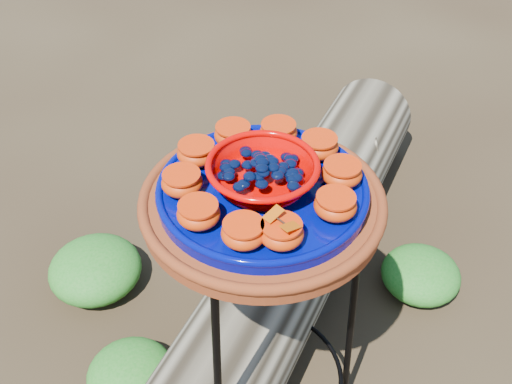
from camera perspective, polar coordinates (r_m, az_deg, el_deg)
plant_stand at (r=1.49m, az=0.47°, el=-11.76°), size 0.44×0.44×0.70m
terracotta_saucer at (r=1.22m, az=0.57°, el=-1.14°), size 0.46×0.46×0.04m
cobalt_plate at (r=1.20m, az=0.58°, el=-0.01°), size 0.39×0.39×0.03m
red_bowl at (r=1.17m, az=0.59°, el=1.48°), size 0.20×0.20×0.05m
glass_gems at (r=1.14m, az=0.61°, el=3.04°), size 0.15×0.15×0.03m
orange_half_0 at (r=1.07m, az=2.26°, el=-3.68°), size 0.08×0.08×0.04m
orange_half_1 at (r=1.12m, az=7.06°, el=-1.22°), size 0.08×0.08×0.04m
orange_half_2 at (r=1.19m, az=7.63°, el=1.63°), size 0.08×0.08×0.04m
orange_half_3 at (r=1.26m, az=5.63°, el=4.05°), size 0.08×0.08×0.04m
orange_half_4 at (r=1.29m, az=2.01°, el=5.30°), size 0.08×0.08×0.04m
orange_half_5 at (r=1.28m, az=-2.05°, el=5.09°), size 0.08×0.08×0.04m
orange_half_6 at (r=1.24m, az=-5.30°, el=3.46°), size 0.08×0.08×0.04m
orange_half_7 at (r=1.17m, az=-6.59°, el=0.83°), size 0.08×0.08×0.04m
orange_half_8 at (r=1.10m, az=-5.13°, el=-1.95°), size 0.08×0.08×0.04m
orange_half_9 at (r=1.07m, az=-1.12°, el=-3.66°), size 0.08×0.08×0.04m
butterfly at (r=1.05m, az=2.30°, el=-2.62°), size 0.08×0.05×0.01m
driftwood_log at (r=1.93m, az=3.51°, el=-5.03°), size 1.58×1.18×0.30m
foliage_left at (r=1.79m, az=-11.08°, el=-15.59°), size 0.23×0.23×0.12m
foliage_right at (r=2.04m, az=14.45°, el=-7.02°), size 0.24×0.24×0.12m
foliage_back at (r=2.04m, az=-14.12°, el=-6.57°), size 0.28×0.28×0.14m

